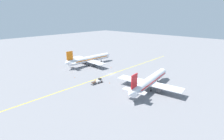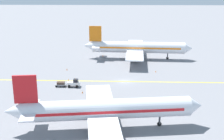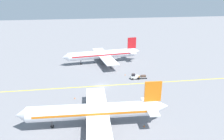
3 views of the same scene
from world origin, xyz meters
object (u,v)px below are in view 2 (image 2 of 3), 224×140
object	(u,v)px
traffic_cone_mid_apron	(156,71)
airplane_adjacent_stand	(105,110)
traffic_cone_by_wingtip	(103,55)
traffic_cone_near_nose	(82,92)
ground_crew_worker	(69,82)
baggage_tug_white	(74,83)
airplane_at_gate	(137,48)
traffic_cone_far_edge	(67,69)
baggage_cart_trailing	(61,84)

from	to	relation	value
traffic_cone_mid_apron	airplane_adjacent_stand	bearing A→B (deg)	-21.10
traffic_cone_mid_apron	traffic_cone_by_wingtip	bearing A→B (deg)	-137.39
traffic_cone_near_nose	traffic_cone_mid_apron	distance (m)	25.27
ground_crew_worker	traffic_cone_near_nose	world-z (taller)	ground_crew_worker
baggage_tug_white	traffic_cone_mid_apron	distance (m)	24.88
airplane_adjacent_stand	ground_crew_worker	distance (m)	24.80
airplane_at_gate	baggage_tug_white	distance (m)	31.86
airplane_at_gate	airplane_adjacent_stand	world-z (taller)	same
baggage_tug_white	ground_crew_worker	distance (m)	1.74
airplane_adjacent_stand	traffic_cone_far_edge	xyz separation A→B (m)	(-35.14, -12.56, -3.43)
airplane_at_gate	traffic_cone_mid_apron	size ratio (longest dim) A/B	64.60
baggage_cart_trailing	ground_crew_worker	world-z (taller)	ground_crew_worker
airplane_adjacent_stand	baggage_tug_white	size ratio (longest dim) A/B	11.72
ground_crew_worker	traffic_cone_far_edge	bearing A→B (deg)	-168.90
traffic_cone_mid_apron	baggage_cart_trailing	bearing A→B (deg)	-63.97
baggage_cart_trailing	traffic_cone_mid_apron	xyz separation A→B (m)	(-12.18, 24.95, -0.49)
traffic_cone_mid_apron	airplane_at_gate	bearing A→B (deg)	-162.18
airplane_at_gate	traffic_cone_mid_apron	xyz separation A→B (m)	(14.56, 4.68, -3.43)
traffic_cone_far_edge	traffic_cone_mid_apron	bearing A→B (deg)	86.97
airplane_at_gate	traffic_cone_far_edge	world-z (taller)	airplane_at_gate
baggage_cart_trailing	airplane_at_gate	bearing A→B (deg)	142.84
airplane_at_gate	traffic_cone_far_edge	xyz separation A→B (m)	(13.20, -20.91, -3.43)
traffic_cone_near_nose	traffic_cone_by_wingtip	world-z (taller)	same
traffic_cone_near_nose	airplane_at_gate	bearing A→B (deg)	155.12
airplane_adjacent_stand	traffic_cone_mid_apron	bearing A→B (deg)	158.90
baggage_tug_white	baggage_cart_trailing	distance (m)	3.30
baggage_cart_trailing	traffic_cone_mid_apron	bearing A→B (deg)	116.03
baggage_cart_trailing	traffic_cone_far_edge	xyz separation A→B (m)	(-13.54, -0.64, -0.49)
ground_crew_worker	traffic_cone_near_nose	xyz separation A→B (m)	(5.24, 4.01, -0.63)
baggage_tug_white	traffic_cone_mid_apron	size ratio (longest dim) A/B	5.51
ground_crew_worker	baggage_cart_trailing	bearing A→B (deg)	-64.35
ground_crew_worker	airplane_adjacent_stand	bearing A→B (deg)	24.14
baggage_tug_white	traffic_cone_by_wingtip	xyz separation A→B (m)	(-29.53, 5.76, -0.63)
traffic_cone_near_nose	traffic_cone_mid_apron	bearing A→B (deg)	130.89
traffic_cone_near_nose	traffic_cone_far_edge	size ratio (longest dim) A/B	1.00
baggage_tug_white	traffic_cone_by_wingtip	distance (m)	30.10
traffic_cone_far_edge	traffic_cone_near_nose	bearing A→B (deg)	19.93
traffic_cone_near_nose	baggage_tug_white	bearing A→B (deg)	-149.29
airplane_adjacent_stand	traffic_cone_near_nose	distance (m)	18.60
traffic_cone_near_nose	baggage_cart_trailing	bearing A→B (deg)	-126.71
baggage_cart_trailing	traffic_cone_by_wingtip	distance (m)	30.83
airplane_adjacent_stand	ground_crew_worker	world-z (taller)	airplane_adjacent_stand
airplane_adjacent_stand	baggage_cart_trailing	xyz separation A→B (m)	(-21.60, -11.91, -2.95)
traffic_cone_near_nose	traffic_cone_by_wingtip	distance (m)	33.97
airplane_at_gate	ground_crew_worker	world-z (taller)	airplane_at_gate
airplane_at_gate	ground_crew_worker	bearing A→B (deg)	-35.48
baggage_cart_trailing	airplane_adjacent_stand	bearing A→B (deg)	28.88
airplane_at_gate	airplane_adjacent_stand	distance (m)	49.06
traffic_cone_mid_apron	traffic_cone_far_edge	distance (m)	25.63
ground_crew_worker	traffic_cone_far_edge	size ratio (longest dim) A/B	3.05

